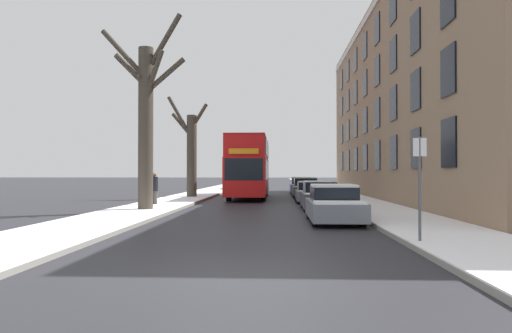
# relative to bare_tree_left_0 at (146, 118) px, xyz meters

# --- Properties ---
(ground_plane) EXTENTS (320.00, 320.00, 0.00)m
(ground_plane) POSITION_rel_bare_tree_left_0_xyz_m (5.21, -12.42, -4.27)
(ground_plane) COLOR #28282D
(sidewalk_left) EXTENTS (3.11, 130.00, 0.16)m
(sidewalk_left) POSITION_rel_bare_tree_left_0_xyz_m (-0.22, 40.58, -4.19)
(sidewalk_left) COLOR gray
(sidewalk_left) RESTS_ON ground
(sidewalk_right) EXTENTS (3.11, 130.00, 0.16)m
(sidewalk_right) POSITION_rel_bare_tree_left_0_xyz_m (10.65, 40.58, -4.19)
(sidewalk_right) COLOR gray
(sidewalk_right) RESTS_ON ground
(terrace_facade_right) EXTENTS (9.10, 35.63, 13.10)m
(terrace_facade_right) POSITION_rel_bare_tree_left_0_xyz_m (16.70, 10.11, 2.28)
(terrace_facade_right) COLOR #8C7056
(terrace_facade_right) RESTS_ON ground
(bare_tree_left_0) EXTENTS (3.85, 1.78, 9.05)m
(bare_tree_left_0) POSITION_rel_bare_tree_left_0_xyz_m (0.00, 0.00, 0.00)
(bare_tree_left_0) COLOR #423A30
(bare_tree_left_0) RESTS_ON ground
(bare_tree_left_1) EXTENTS (2.81, 0.86, 7.07)m
(bare_tree_left_1) POSITION_rel_bare_tree_left_0_xyz_m (-0.02, 10.87, -1.03)
(bare_tree_left_1) COLOR #423A30
(bare_tree_left_1) RESTS_ON ground
(double_decker_bus) EXTENTS (2.56, 10.42, 4.18)m
(double_decker_bus) POSITION_rel_bare_tree_left_0_xyz_m (3.98, 11.53, -1.91)
(double_decker_bus) COLOR red
(double_decker_bus) RESTS_ON ground
(parked_car_0) EXTENTS (1.82, 4.18, 1.38)m
(parked_car_0) POSITION_rel_bare_tree_left_0_xyz_m (8.01, -3.80, -3.63)
(parked_car_0) COLOR slate
(parked_car_0) RESTS_ON ground
(parked_car_1) EXTENTS (1.71, 4.10, 1.40)m
(parked_car_1) POSITION_rel_bare_tree_left_0_xyz_m (8.01, 1.79, -3.62)
(parked_car_1) COLOR #474C56
(parked_car_1) RESTS_ON ground
(parked_car_2) EXTENTS (1.85, 3.96, 1.28)m
(parked_car_2) POSITION_rel_bare_tree_left_0_xyz_m (8.01, 7.27, -3.67)
(parked_car_2) COLOR slate
(parked_car_2) RESTS_ON ground
(parked_car_3) EXTENTS (1.86, 4.37, 1.45)m
(parked_car_3) POSITION_rel_bare_tree_left_0_xyz_m (8.01, 13.19, -3.61)
(parked_car_3) COLOR #474C56
(parked_car_3) RESTS_ON ground
(parked_car_4) EXTENTS (1.87, 4.35, 1.43)m
(parked_car_4) POSITION_rel_bare_tree_left_0_xyz_m (8.01, 18.91, -3.61)
(parked_car_4) COLOR navy
(parked_car_4) RESTS_ON ground
(oncoming_van) EXTENTS (1.99, 5.37, 2.50)m
(oncoming_van) POSITION_rel_bare_tree_left_0_xyz_m (2.80, 27.25, -2.93)
(oncoming_van) COLOR #9EA3AD
(oncoming_van) RESTS_ON ground
(pedestrian_left_sidewalk) EXTENTS (0.40, 0.40, 1.82)m
(pedestrian_left_sidewalk) POSITION_rel_bare_tree_left_0_xyz_m (-0.46, 3.08, -3.27)
(pedestrian_left_sidewalk) COLOR #4C4742
(pedestrian_left_sidewalk) RESTS_ON ground
(street_sign_post) EXTENTS (0.32, 0.07, 2.67)m
(street_sign_post) POSITION_rel_bare_tree_left_0_xyz_m (9.40, -9.27, -2.75)
(street_sign_post) COLOR #4C4F54
(street_sign_post) RESTS_ON ground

